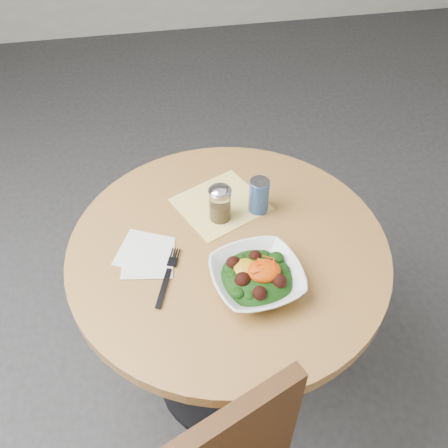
% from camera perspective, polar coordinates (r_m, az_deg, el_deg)
% --- Properties ---
extents(ground, '(6.00, 6.00, 0.00)m').
position_cam_1_polar(ground, '(2.02, 0.35, -16.72)').
color(ground, '#2C2B2E').
rests_on(ground, ground).
extents(table, '(0.90, 0.90, 0.75)m').
position_cam_1_polar(table, '(1.55, 0.44, -7.33)').
color(table, black).
rests_on(table, ground).
extents(cloth_napkin, '(0.31, 0.30, 0.00)m').
position_cam_1_polar(cloth_napkin, '(1.51, -0.40, 2.29)').
color(cloth_napkin, yellow).
rests_on(cloth_napkin, table).
extents(paper_napkins, '(0.18, 0.20, 0.00)m').
position_cam_1_polar(paper_napkins, '(1.39, -8.88, -3.53)').
color(paper_napkins, silver).
rests_on(paper_napkins, table).
extents(salad_bowl, '(0.27, 0.27, 0.09)m').
position_cam_1_polar(salad_bowl, '(1.29, 3.77, -6.06)').
color(salad_bowl, white).
rests_on(salad_bowl, table).
extents(fork, '(0.09, 0.20, 0.00)m').
position_cam_1_polar(fork, '(1.33, -6.40, -5.78)').
color(fork, black).
rests_on(fork, table).
extents(spice_shaker, '(0.07, 0.07, 0.12)m').
position_cam_1_polar(spice_shaker, '(1.43, -0.46, 2.39)').
color(spice_shaker, silver).
rests_on(spice_shaker, table).
extents(beverage_can, '(0.06, 0.06, 0.11)m').
position_cam_1_polar(beverage_can, '(1.46, 4.00, 3.26)').
color(beverage_can, navy).
rests_on(beverage_can, table).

